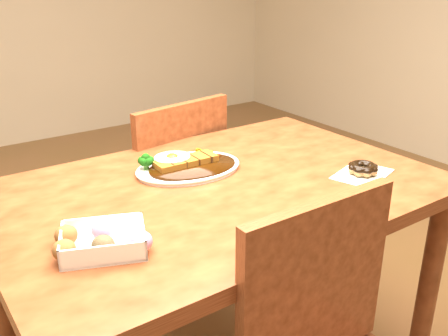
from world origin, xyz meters
TOP-DOWN VIEW (x-y plane):
  - table at (0.00, 0.00)m, footprint 1.20×0.80m
  - chair_far at (0.11, 0.54)m, footprint 0.48×0.48m
  - katsu_curry_plate at (-0.02, 0.14)m, footprint 0.33×0.25m
  - donut_box at (-0.39, -0.14)m, footprint 0.21×0.19m
  - pon_de_ring at (0.38, -0.18)m, footprint 0.20×0.17m

SIDE VIEW (x-z plane):
  - chair_far at x=0.11m, z-range 0.04..0.91m
  - table at x=0.00m, z-range 0.28..1.03m
  - katsu_curry_plate at x=-0.02m, z-range 0.73..0.80m
  - pon_de_ring at x=0.38m, z-range 0.75..0.78m
  - donut_box at x=-0.39m, z-range 0.75..0.80m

